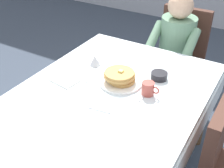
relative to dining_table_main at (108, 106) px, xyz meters
name	(u,v)px	position (x,y,z in m)	size (l,w,h in m)	color
dining_table_main	(108,106)	(0.00, 0.00, 0.00)	(1.12, 1.52, 0.74)	silver
chair_diner	(179,53)	(0.07, 1.17, -0.12)	(0.44, 0.45, 0.93)	#4C2D23
diner_person	(175,45)	(0.07, 1.01, 0.02)	(0.40, 0.43, 1.12)	gray
plate_breakfast	(121,82)	(0.01, 0.15, 0.10)	(0.28, 0.28, 0.02)	white
breakfast_stack	(121,76)	(0.01, 0.15, 0.14)	(0.21, 0.21, 0.08)	tan
cup_coffee	(148,89)	(0.21, 0.12, 0.13)	(0.11, 0.08, 0.08)	#B24C42
bowl_butter	(159,76)	(0.20, 0.33, 0.11)	(0.11, 0.11, 0.04)	black
syrup_pitcher	(95,60)	(-0.27, 0.26, 0.13)	(0.08, 0.08, 0.07)	silver
fork_left_of_plate	(95,76)	(-0.18, 0.13, 0.09)	(0.18, 0.01, 0.01)	silver
knife_right_of_plate	(146,93)	(0.20, 0.13, 0.09)	(0.20, 0.01, 0.01)	silver
spoon_near_edge	(100,110)	(0.05, -0.16, 0.09)	(0.15, 0.01, 0.01)	silver
napkin_folded	(64,81)	(-0.32, -0.02, 0.09)	(0.17, 0.12, 0.01)	white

